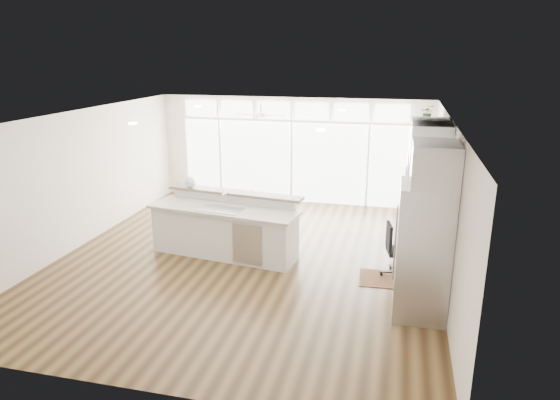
# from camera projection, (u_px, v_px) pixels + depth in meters

# --- Properties ---
(floor) EXTENTS (7.00, 8.00, 0.02)m
(floor) POSITION_uv_depth(u_px,v_px,m) (248.00, 259.00, 9.52)
(floor) COLOR #3B2712
(floor) RESTS_ON ground
(ceiling) EXTENTS (7.00, 8.00, 0.02)m
(ceiling) POSITION_uv_depth(u_px,v_px,m) (245.00, 116.00, 8.75)
(ceiling) COLOR white
(ceiling) RESTS_ON wall_back
(wall_back) EXTENTS (7.00, 0.04, 2.70)m
(wall_back) POSITION_uv_depth(u_px,v_px,m) (292.00, 150.00, 12.86)
(wall_back) COLOR silver
(wall_back) RESTS_ON floor
(wall_front) EXTENTS (7.00, 0.04, 2.70)m
(wall_front) POSITION_uv_depth(u_px,v_px,m) (137.00, 286.00, 5.40)
(wall_front) COLOR silver
(wall_front) RESTS_ON floor
(wall_left) EXTENTS (0.04, 8.00, 2.70)m
(wall_left) POSITION_uv_depth(u_px,v_px,m) (78.00, 179.00, 9.92)
(wall_left) COLOR silver
(wall_left) RESTS_ON floor
(wall_right) EXTENTS (0.04, 8.00, 2.70)m
(wall_right) POSITION_uv_depth(u_px,v_px,m) (446.00, 203.00, 8.34)
(wall_right) COLOR silver
(wall_right) RESTS_ON floor
(glass_wall) EXTENTS (5.80, 0.06, 2.08)m
(glass_wall) POSITION_uv_depth(u_px,v_px,m) (292.00, 162.00, 12.89)
(glass_wall) COLOR white
(glass_wall) RESTS_ON wall_back
(transom_row) EXTENTS (5.90, 0.06, 0.40)m
(transom_row) POSITION_uv_depth(u_px,v_px,m) (292.00, 110.00, 12.51)
(transom_row) COLOR white
(transom_row) RESTS_ON wall_back
(desk_window) EXTENTS (0.04, 0.85, 0.85)m
(desk_window) POSITION_uv_depth(u_px,v_px,m) (444.00, 187.00, 8.58)
(desk_window) COLOR white
(desk_window) RESTS_ON wall_right
(ceiling_fan) EXTENTS (1.16, 1.16, 0.32)m
(ceiling_fan) POSITION_uv_depth(u_px,v_px,m) (261.00, 111.00, 11.53)
(ceiling_fan) COLOR white
(ceiling_fan) RESTS_ON ceiling
(recessed_lights) EXTENTS (3.40, 3.00, 0.02)m
(recessed_lights) POSITION_uv_depth(u_px,v_px,m) (248.00, 116.00, 8.94)
(recessed_lights) COLOR white
(recessed_lights) RESTS_ON ceiling
(oven_cabinet) EXTENTS (0.64, 1.20, 2.50)m
(oven_cabinet) POSITION_uv_depth(u_px,v_px,m) (422.00, 182.00, 10.12)
(oven_cabinet) COLOR silver
(oven_cabinet) RESTS_ON floor
(desk_nook) EXTENTS (0.72, 1.30, 0.76)m
(desk_nook) POSITION_uv_depth(u_px,v_px,m) (418.00, 249.00, 8.98)
(desk_nook) COLOR silver
(desk_nook) RESTS_ON floor
(upper_cabinets) EXTENTS (0.64, 1.30, 0.64)m
(upper_cabinets) POSITION_uv_depth(u_px,v_px,m) (430.00, 140.00, 8.41)
(upper_cabinets) COLOR silver
(upper_cabinets) RESTS_ON wall_right
(refrigerator) EXTENTS (0.76, 0.90, 2.00)m
(refrigerator) POSITION_uv_depth(u_px,v_px,m) (423.00, 251.00, 7.27)
(refrigerator) COLOR #B3B4B8
(refrigerator) RESTS_ON floor
(fridge_cabinet) EXTENTS (0.64, 0.90, 0.60)m
(fridge_cabinet) POSITION_uv_depth(u_px,v_px,m) (435.00, 164.00, 6.89)
(fridge_cabinet) COLOR silver
(fridge_cabinet) RESTS_ON wall_right
(framed_photos) EXTENTS (0.06, 0.22, 0.80)m
(framed_photos) POSITION_uv_depth(u_px,v_px,m) (440.00, 187.00, 9.20)
(framed_photos) COLOR black
(framed_photos) RESTS_ON wall_right
(kitchen_island) EXTENTS (3.05, 1.50, 1.16)m
(kitchen_island) POSITION_uv_depth(u_px,v_px,m) (224.00, 227.00, 9.53)
(kitchen_island) COLOR silver
(kitchen_island) RESTS_ON floor
(rug) EXTENTS (1.04, 0.78, 0.01)m
(rug) POSITION_uv_depth(u_px,v_px,m) (389.00, 279.00, 8.63)
(rug) COLOR #3D2113
(rug) RESTS_ON floor
(office_chair) EXTENTS (0.58, 0.55, 0.96)m
(office_chair) POSITION_uv_depth(u_px,v_px,m) (400.00, 251.00, 8.63)
(office_chair) COLOR black
(office_chair) RESTS_ON floor
(fishbowl) EXTENTS (0.27, 0.27, 0.22)m
(fishbowl) POSITION_uv_depth(u_px,v_px,m) (190.00, 182.00, 10.02)
(fishbowl) COLOR white
(fishbowl) RESTS_ON kitchen_island
(monitor) EXTENTS (0.13, 0.51, 0.42)m
(monitor) POSITION_uv_depth(u_px,v_px,m) (416.00, 217.00, 8.83)
(monitor) COLOR black
(monitor) RESTS_ON desk_nook
(keyboard) EXTENTS (0.13, 0.31, 0.02)m
(keyboard) POSITION_uv_depth(u_px,v_px,m) (406.00, 227.00, 8.93)
(keyboard) COLOR silver
(keyboard) RESTS_ON desk_nook
(potted_plant) EXTENTS (0.29, 0.32, 0.23)m
(potted_plant) POSITION_uv_depth(u_px,v_px,m) (428.00, 114.00, 9.73)
(potted_plant) COLOR #2F632A
(potted_plant) RESTS_ON oven_cabinet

